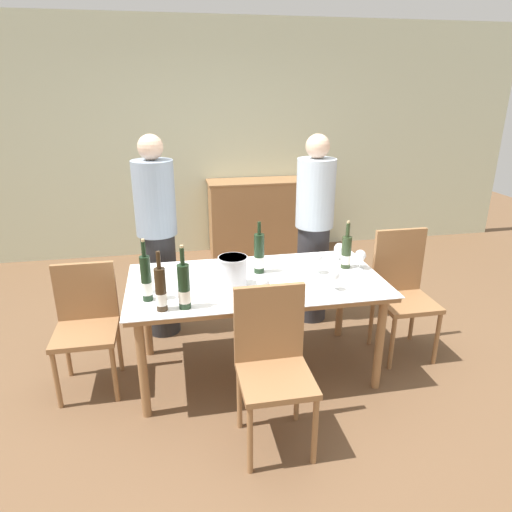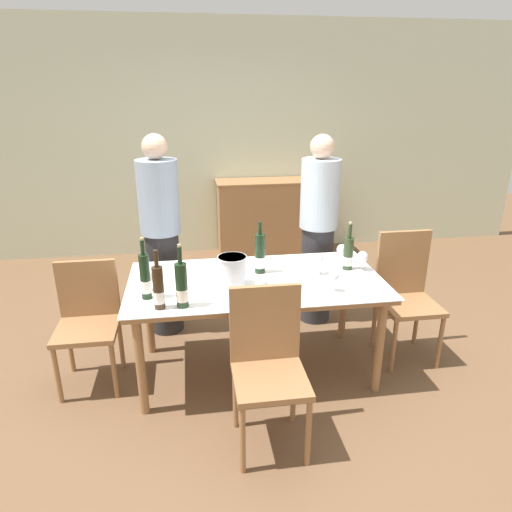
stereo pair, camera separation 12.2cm
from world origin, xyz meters
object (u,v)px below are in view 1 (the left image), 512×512
wine_glass_2 (317,258)px  person_host (158,239)px  wine_bottle_1 (184,288)px  wine_glass_4 (339,249)px  sideboard_cabinet (264,217)px  wine_bottle_3 (346,253)px  chair_left_end (86,318)px  chair_near_front (273,357)px  wine_glass_3 (360,256)px  person_guest_left (314,231)px  wine_bottle_4 (161,290)px  wine_glass_0 (263,284)px  wine_bottle_0 (146,279)px  wine_bottle_2 (259,255)px  chair_right_end (402,285)px  ice_bucket (233,271)px  dining_table (256,289)px  wine_glass_1 (334,276)px  wine_glass_5 (147,280)px

wine_glass_2 → person_host: (-1.14, 0.70, -0.01)m
wine_bottle_1 → wine_glass_4: bearing=26.2°
sideboard_cabinet → wine_bottle_1: bearing=-110.9°
wine_bottle_3 → chair_left_end: bearing=-179.5°
sideboard_cabinet → chair_near_front: 3.30m
wine_bottle_3 → wine_glass_3: size_ratio=2.46×
wine_glass_4 → person_host: 1.48m
wine_glass_4 → person_guest_left: person_guest_left is taller
wine_bottle_4 → wine_glass_0: wine_bottle_4 is taller
wine_bottle_1 → person_guest_left: 1.60m
wine_bottle_0 → chair_left_end: size_ratio=0.47×
wine_glass_3 → wine_glass_4: 0.22m
chair_left_end → wine_glass_3: bearing=-0.7°
wine_glass_4 → wine_bottle_4: bearing=-156.0°
wine_bottle_4 → wine_glass_2: size_ratio=2.36×
wine_bottle_2 → person_host: (-0.73, 0.61, -0.03)m
wine_bottle_0 → wine_bottle_4: bearing=-60.6°
wine_glass_2 → chair_right_end: 0.80m
ice_bucket → wine_glass_0: size_ratio=1.53×
wine_glass_0 → person_host: (-0.68, 1.04, 0.01)m
wine_bottle_2 → wine_glass_2: wine_bottle_2 is taller
dining_table → chair_right_end: bearing=4.5°
wine_glass_1 → chair_near_front: size_ratio=0.15×
wine_bottle_0 → wine_glass_2: size_ratio=2.54×
wine_bottle_3 → wine_bottle_0: bearing=-168.7°
dining_table → wine_glass_1: bearing=-29.1°
dining_table → wine_bottle_3: wine_bottle_3 is taller
wine_bottle_3 → chair_near_front: (-0.74, -0.80, -0.31)m
wine_glass_4 → chair_left_end: bearing=-174.8°
dining_table → wine_bottle_2: bearing=69.7°
sideboard_cabinet → wine_glass_1: bearing=-92.2°
sideboard_cabinet → chair_left_end: bearing=-125.9°
wine_glass_1 → person_host: (-1.17, 1.01, 0.01)m
wine_glass_0 → wine_glass_5: wine_glass_0 is taller
chair_near_front → sideboard_cabinet: bearing=79.1°
wine_bottle_0 → wine_glass_2: bearing=10.6°
person_host → wine_bottle_0: bearing=-93.6°
wine_glass_0 → wine_glass_4: size_ratio=1.02×
ice_bucket → wine_glass_1: 0.68m
wine_bottle_1 → person_guest_left: (1.17, 1.09, -0.04)m
dining_table → wine_glass_0: (-0.01, -0.30, 0.17)m
wine_glass_5 → wine_bottle_4: bearing=-72.0°
wine_glass_4 → wine_glass_1: bearing=-114.0°
wine_glass_3 → chair_left_end: bearing=179.3°
sideboard_cabinet → person_host: 2.24m
ice_bucket → person_host: (-0.51, 0.83, -0.01)m
wine_bottle_4 → chair_right_end: bearing=13.5°
sideboard_cabinet → wine_glass_4: sideboard_cabinet is taller
dining_table → person_guest_left: bearing=48.3°
wine_bottle_4 → ice_bucket: bearing=28.2°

